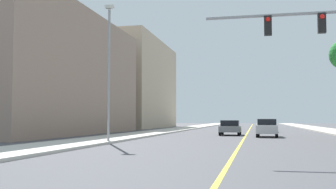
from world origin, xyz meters
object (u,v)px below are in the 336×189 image
car_gray (230,128)px  car_silver (267,128)px  car_green (266,125)px  car_white (264,124)px  street_lamp (109,66)px

car_gray → car_silver: size_ratio=0.96×
car_gray → car_green: (3.52, 10.53, 0.03)m
car_gray → car_green: bearing=71.8°
car_white → car_silver: bearing=-93.0°
street_lamp → car_white: size_ratio=2.04×
street_lamp → car_green: bearing=66.9°
car_green → car_silver: bearing=-90.1°
car_gray → car_silver: car_silver is taller
street_lamp → car_green: 26.84m
car_gray → car_silver: (3.29, -2.91, 0.05)m
car_silver → car_green: bearing=91.1°
street_lamp → car_green: size_ratio=2.11×
car_white → car_gray: 20.53m
street_lamp → car_white: (10.29, 34.09, -4.25)m
car_white → car_green: 9.71m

